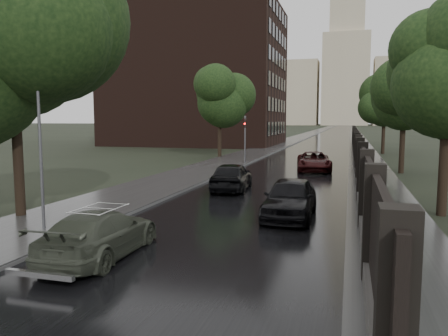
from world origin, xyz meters
TOP-DOWN VIEW (x-y plane):
  - ground at (0.00, 0.00)m, footprint 800.00×800.00m
  - road at (0.00, 190.00)m, footprint 8.00×420.00m
  - sidewalk_left at (-6.00, 190.00)m, footprint 4.00×420.00m
  - verge_right at (5.50, 190.00)m, footprint 3.00×420.00m
  - fence_right at (4.60, 32.01)m, footprint 0.45×75.72m
  - tree_left_near at (-7.60, 3.00)m, footprint 5.44×5.44m
  - tree_left_far at (-8.00, 30.00)m, footprint 4.25×4.25m
  - tree_right_a at (7.50, 8.00)m, footprint 4.08×4.08m
  - tree_right_b at (7.50, 22.00)m, footprint 4.08×4.08m
  - tree_right_c at (7.50, 40.00)m, footprint 4.08×4.08m
  - lamp_post at (-5.40, 1.50)m, footprint 0.25×0.12m
  - traffic_light at (-4.30, 24.99)m, footprint 0.16×0.32m
  - brick_building at (-18.00, 52.00)m, footprint 24.00×18.00m
  - stalinist_tower at (0.00, 300.00)m, footprint 92.00×30.00m
  - volga_sedan at (-2.30, -0.15)m, footprint 2.01×4.50m
  - hatchback_left at (-1.80, 11.50)m, footprint 2.16×4.54m
  - car_right_near at (1.95, 5.98)m, footprint 1.81×4.44m
  - car_right_far at (1.60, 21.55)m, footprint 2.92×5.26m

SIDE VIEW (x-z plane):
  - ground at x=0.00m, z-range 0.00..0.00m
  - road at x=0.00m, z-range 0.00..0.02m
  - verge_right at x=5.50m, z-range 0.00..0.08m
  - sidewalk_left at x=-6.00m, z-range 0.00..0.16m
  - volga_sedan at x=-2.30m, z-range 0.00..1.28m
  - car_right_far at x=1.60m, z-range 0.00..1.39m
  - hatchback_left at x=-1.80m, z-range 0.00..1.50m
  - car_right_near at x=1.95m, z-range 0.00..1.51m
  - fence_right at x=4.60m, z-range -0.34..2.36m
  - traffic_light at x=-4.30m, z-range 0.40..4.40m
  - lamp_post at x=-5.40m, z-range 0.12..5.23m
  - tree_right_a at x=7.50m, z-range 1.44..8.46m
  - tree_right_b at x=7.50m, z-range 1.44..8.46m
  - tree_right_c at x=7.50m, z-range 1.44..8.46m
  - tree_left_far at x=-8.00m, z-range 1.55..8.94m
  - tree_left_near at x=-7.60m, z-range 1.84..11.00m
  - brick_building at x=-18.00m, z-range 0.00..20.00m
  - stalinist_tower at x=0.00m, z-range -41.12..117.88m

